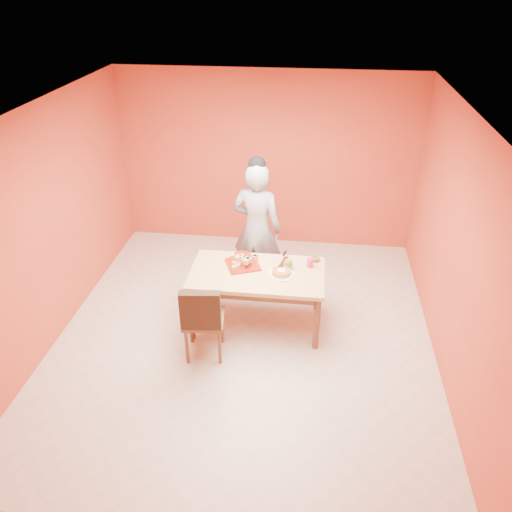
# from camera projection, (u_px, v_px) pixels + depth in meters

# --- Properties ---
(floor) EXTENTS (5.00, 5.00, 0.00)m
(floor) POSITION_uv_depth(u_px,v_px,m) (245.00, 336.00, 6.11)
(floor) COLOR beige
(floor) RESTS_ON ground
(ceiling) EXTENTS (5.00, 5.00, 0.00)m
(ceiling) POSITION_uv_depth(u_px,v_px,m) (241.00, 114.00, 4.74)
(ceiling) COLOR white
(ceiling) RESTS_ON wall_back
(wall_back) EXTENTS (4.50, 0.00, 4.50)m
(wall_back) POSITION_uv_depth(u_px,v_px,m) (267.00, 161.00, 7.56)
(wall_back) COLOR #CA4B2E
(wall_back) RESTS_ON floor
(wall_left) EXTENTS (0.00, 5.00, 5.00)m
(wall_left) POSITION_uv_depth(u_px,v_px,m) (47.00, 227.00, 5.66)
(wall_left) COLOR #CA4B2E
(wall_left) RESTS_ON floor
(wall_right) EXTENTS (0.00, 5.00, 5.00)m
(wall_right) POSITION_uv_depth(u_px,v_px,m) (457.00, 252.00, 5.18)
(wall_right) COLOR #CA4B2E
(wall_right) RESTS_ON floor
(dining_table) EXTENTS (1.60, 0.90, 0.76)m
(dining_table) POSITION_uv_depth(u_px,v_px,m) (257.00, 279.00, 6.00)
(dining_table) COLOR tan
(dining_table) RESTS_ON floor
(dining_chair) EXTENTS (0.51, 0.58, 0.99)m
(dining_chair) POSITION_uv_depth(u_px,v_px,m) (203.00, 318.00, 5.57)
(dining_chair) COLOR brown
(dining_chair) RESTS_ON floor
(pastry_pile) EXTENTS (0.34, 0.34, 0.11)m
(pastry_pile) POSITION_uv_depth(u_px,v_px,m) (243.00, 260.00, 6.04)
(pastry_pile) COLOR tan
(pastry_pile) RESTS_ON pastry_platter
(person) EXTENTS (0.74, 0.56, 1.83)m
(person) POSITION_uv_depth(u_px,v_px,m) (257.00, 229.00, 6.58)
(person) COLOR gray
(person) RESTS_ON floor
(pastry_platter) EXTENTS (0.49, 0.49, 0.02)m
(pastry_platter) POSITION_uv_depth(u_px,v_px,m) (243.00, 265.00, 6.07)
(pastry_platter) COLOR maroon
(pastry_platter) RESTS_ON dining_table
(red_dinner_plate) EXTENTS (0.30, 0.30, 0.01)m
(red_dinner_plate) POSITION_uv_depth(u_px,v_px,m) (242.00, 256.00, 6.27)
(red_dinner_plate) COLOR maroon
(red_dinner_plate) RESTS_ON dining_table
(white_cake_plate) EXTENTS (0.40, 0.40, 0.01)m
(white_cake_plate) POSITION_uv_depth(u_px,v_px,m) (281.00, 274.00, 5.89)
(white_cake_plate) COLOR silver
(white_cake_plate) RESTS_ON dining_table
(sponge_cake) EXTENTS (0.26, 0.26, 0.05)m
(sponge_cake) POSITION_uv_depth(u_px,v_px,m) (281.00, 272.00, 5.87)
(sponge_cake) COLOR #CC7334
(sponge_cake) RESTS_ON white_cake_plate
(cake_server) EXTENTS (0.11, 0.28, 0.01)m
(cake_server) POSITION_uv_depth(u_px,v_px,m) (283.00, 262.00, 6.01)
(cake_server) COLOR silver
(cake_server) RESTS_ON sponge_cake
(egg_ornament) EXTENTS (0.13, 0.11, 0.14)m
(egg_ornament) POSITION_uv_depth(u_px,v_px,m) (288.00, 264.00, 5.97)
(egg_ornament) COLOR olive
(egg_ornament) RESTS_ON dining_table
(magenta_glass) EXTENTS (0.09, 0.09, 0.11)m
(magenta_glass) POSITION_uv_depth(u_px,v_px,m) (310.00, 263.00, 6.02)
(magenta_glass) COLOR #D82054
(magenta_glass) RESTS_ON dining_table
(checker_tin) EXTENTS (0.11, 0.11, 0.03)m
(checker_tin) POSITION_uv_depth(u_px,v_px,m) (315.00, 259.00, 6.17)
(checker_tin) COLOR #3A2110
(checker_tin) RESTS_ON dining_table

